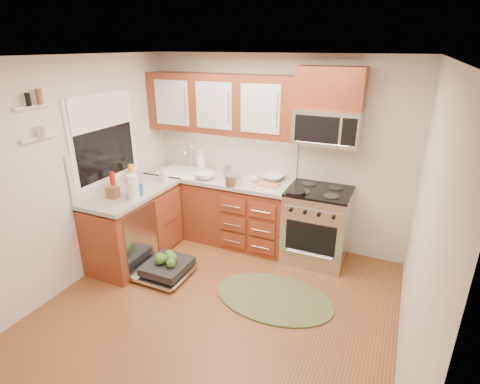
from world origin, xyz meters
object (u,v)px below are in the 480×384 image
at_px(rug, 274,298).
at_px(skillet, 296,192).
at_px(range, 317,225).
at_px(dishwasher, 165,268).
at_px(microwave, 327,127).
at_px(paper_towel_roll, 133,187).
at_px(stock_pot, 233,180).
at_px(bowl_b, 205,176).
at_px(sink, 184,180).
at_px(cup, 255,178).
at_px(cutting_board, 269,185).
at_px(bowl_a, 273,178).
at_px(upper_cabinets, 220,104).

distance_m(rug, skillet, 1.23).
relative_size(range, dishwasher, 1.36).
bearing_deg(microwave, paper_towel_roll, -148.14).
relative_size(stock_pot, bowl_b, 0.84).
xyz_separation_m(dishwasher, paper_towel_roll, (-0.39, 0.05, 0.97)).
relative_size(sink, cup, 5.23).
height_order(rug, paper_towel_roll, paper_towel_roll).
relative_size(dishwasher, skillet, 2.99).
distance_m(range, cutting_board, 0.79).
xyz_separation_m(sink, skillet, (1.70, -0.24, 0.17)).
distance_m(sink, paper_towel_roll, 1.10).
bearing_deg(paper_towel_roll, dishwasher, -7.37).
relative_size(rug, stock_pot, 5.83).
bearing_deg(bowl_a, rug, -68.66).
bearing_deg(cutting_board, rug, -65.62).
relative_size(sink, bowl_a, 2.22).
bearing_deg(range, bowl_b, -174.50).
height_order(rug, bowl_a, bowl_a).
relative_size(dishwasher, stock_pot, 3.10).
xyz_separation_m(dishwasher, bowl_b, (0.04, 0.99, 0.87)).
height_order(dishwasher, skillet, skillet).
xyz_separation_m(rug, bowl_b, (-1.30, 0.87, 0.96)).
distance_m(dishwasher, bowl_b, 1.31).
bearing_deg(cutting_board, cup, 164.30).
height_order(upper_cabinets, microwave, upper_cabinets).
relative_size(dishwasher, bowl_a, 2.51).
distance_m(range, dishwasher, 1.95).
height_order(cutting_board, bowl_a, bowl_a).
bearing_deg(range, paper_towel_roll, -150.78).
distance_m(sink, bowl_a, 1.29).
relative_size(upper_cabinets, cutting_board, 8.20).
xyz_separation_m(bowl_a, bowl_b, (-0.84, -0.31, 0.01)).
distance_m(upper_cabinets, sink, 1.21).
distance_m(dishwasher, bowl_a, 1.79).
xyz_separation_m(sink, cup, (1.07, 0.03, 0.17)).
relative_size(stock_pot, cutting_board, 0.90).
bearing_deg(dishwasher, cutting_board, 50.52).
distance_m(dishwasher, skillet, 1.80).
bearing_deg(range, cutting_board, -176.40).
relative_size(bowl_b, cup, 2.28).
height_order(dishwasher, bowl_a, bowl_a).
relative_size(microwave, sink, 1.23).
xyz_separation_m(stock_pot, bowl_a, (0.40, 0.37, -0.03)).
relative_size(microwave, cutting_board, 3.04).
relative_size(dishwasher, bowl_b, 2.59).
bearing_deg(bowl_a, dishwasher, -123.98).
height_order(stock_pot, bowl_b, stock_pot).
height_order(range, microwave, microwave).
bearing_deg(rug, upper_cabinets, 136.09).
bearing_deg(paper_towel_roll, microwave, 31.86).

